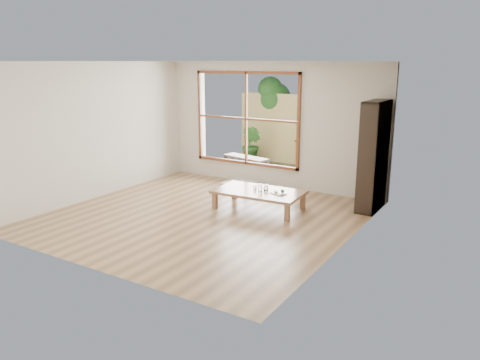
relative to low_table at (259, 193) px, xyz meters
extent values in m
plane|color=tan|center=(-0.61, -0.83, -0.30)|extent=(5.00, 5.00, 0.00)
cube|color=#946E48|center=(0.00, 0.00, 0.02)|extent=(1.62, 0.97, 0.05)
cube|color=#946E48|center=(-0.69, -0.40, -0.16)|extent=(0.08, 0.08, 0.29)
cube|color=#946E48|center=(-0.73, 0.32, -0.16)|extent=(0.08, 0.08, 0.29)
cube|color=#946E48|center=(0.73, -0.32, -0.16)|extent=(0.08, 0.08, 0.29)
cube|color=#946E48|center=(0.69, 0.40, -0.16)|extent=(0.08, 0.08, 0.29)
cube|color=beige|center=(-1.11, 1.17, -0.26)|extent=(0.69, 0.69, 0.09)
cube|color=black|center=(1.72, 1.07, 0.67)|extent=(0.31, 0.88, 1.95)
cylinder|color=silver|center=(0.04, -0.03, 0.11)|extent=(0.08, 0.08, 0.14)
cylinder|color=silver|center=(0.08, 0.13, 0.09)|extent=(0.07, 0.07, 0.10)
cylinder|color=silver|center=(0.10, 0.06, 0.08)|extent=(0.06, 0.06, 0.08)
cylinder|color=silver|center=(-0.10, 0.03, 0.08)|extent=(0.06, 0.06, 0.08)
cube|color=white|center=(0.39, 0.00, 0.05)|extent=(0.31, 0.27, 0.02)
sphere|color=#3D742E|center=(0.45, 0.04, 0.09)|extent=(0.06, 0.06, 0.06)
cube|color=#C07C2D|center=(0.36, -0.04, 0.07)|extent=(0.06, 0.05, 0.02)
cube|color=beige|center=(0.33, 0.03, 0.07)|extent=(0.07, 0.06, 0.02)
cylinder|color=silver|center=(0.42, -0.05, 0.06)|extent=(0.14, 0.07, 0.01)
cube|color=#3B332A|center=(-1.21, 2.73, -0.30)|extent=(2.80, 2.00, 0.05)
cube|color=black|center=(-1.65, 2.30, 0.07)|extent=(1.23, 0.58, 0.05)
cube|color=black|center=(-2.22, 2.28, -0.11)|extent=(0.07, 0.07, 0.33)
cube|color=black|center=(-2.16, 2.54, -0.11)|extent=(0.07, 0.07, 0.33)
cube|color=black|center=(-1.13, 2.06, -0.11)|extent=(0.07, 0.07, 0.33)
cube|color=black|center=(-1.08, 2.32, -0.11)|extent=(0.07, 0.07, 0.33)
cube|color=#D0C06A|center=(-1.21, 3.73, 0.60)|extent=(2.80, 0.06, 1.80)
imported|color=#24551F|center=(-0.49, 3.55, 0.18)|extent=(0.89, 0.80, 0.91)
imported|color=#24551F|center=(-2.03, 3.23, 0.22)|extent=(0.67, 0.61, 0.99)
cylinder|color=#4C3D2D|center=(-1.91, 4.03, 0.50)|extent=(0.14, 0.14, 1.60)
sphere|color=#24551F|center=(-1.79, 4.03, 1.35)|extent=(0.84, 0.84, 0.84)
sphere|color=#24551F|center=(-2.06, 4.11, 1.15)|extent=(0.70, 0.70, 0.70)
sphere|color=#24551F|center=(-1.88, 3.93, 1.60)|extent=(0.64, 0.64, 0.64)
camera|label=1|loc=(3.94, -7.07, 2.29)|focal=35.00mm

